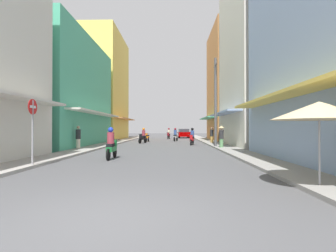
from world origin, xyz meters
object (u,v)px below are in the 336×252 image
(utility_pole, at_px, (216,102))
(pedestrian_midway, at_px, (212,136))
(motorbike_green, at_px, (112,145))
(motorbike_orange, at_px, (147,137))
(pedestrian_far, at_px, (221,136))
(parked_car, at_px, (184,133))
(motorbike_silver, at_px, (176,135))
(motorbike_red, at_px, (192,137))
(pedestrian_crossing, at_px, (78,138))
(vendor_umbrella, at_px, (319,111))
(street_sign_no_entry, at_px, (33,123))
(motorbike_black, at_px, (143,136))
(motorbike_maroon, at_px, (169,134))

(utility_pole, bearing_deg, pedestrian_midway, 84.63)
(pedestrian_midway, bearing_deg, motorbike_green, -119.26)
(motorbike_orange, distance_m, pedestrian_midway, 8.15)
(pedestrian_far, bearing_deg, motorbike_orange, 122.00)
(parked_car, distance_m, utility_pole, 20.09)
(motorbike_silver, distance_m, motorbike_red, 6.93)
(pedestrian_crossing, xyz_separation_m, utility_pole, (9.95, 2.73, 2.79))
(utility_pole, bearing_deg, vendor_umbrella, -88.90)
(motorbike_silver, distance_m, street_sign_no_entry, 20.87)
(motorbike_red, xyz_separation_m, utility_pole, (1.64, -2.99, 2.94))
(pedestrian_far, bearing_deg, motorbike_green, -137.18)
(street_sign_no_entry, bearing_deg, motorbike_orange, 82.97)
(motorbike_red, bearing_deg, parked_car, 90.18)
(motorbike_black, bearing_deg, motorbike_silver, 51.15)
(motorbike_red, xyz_separation_m, pedestrian_crossing, (-8.31, -5.72, 0.15))
(motorbike_green, distance_m, pedestrian_crossing, 5.94)
(motorbike_maroon, bearing_deg, motorbike_orange, -109.48)
(motorbike_silver, xyz_separation_m, pedestrian_midway, (3.52, -5.01, 0.11))
(motorbike_red, distance_m, street_sign_no_entry, 15.11)
(pedestrian_far, xyz_separation_m, vendor_umbrella, (0.07, -12.08, 1.00))
(motorbike_red, height_order, pedestrian_midway, pedestrian_midway)
(motorbike_black, relative_size, pedestrian_midway, 1.06)
(motorbike_red, xyz_separation_m, vendor_umbrella, (1.90, -16.46, 1.26))
(pedestrian_midway, height_order, vendor_umbrella, vendor_umbrella)
(motorbike_maroon, distance_m, pedestrian_midway, 12.00)
(motorbike_red, distance_m, utility_pole, 4.50)
(pedestrian_midway, relative_size, pedestrian_far, 0.96)
(parked_car, distance_m, pedestrian_midway, 15.21)
(motorbike_silver, distance_m, motorbike_maroon, 6.20)
(motorbike_black, xyz_separation_m, street_sign_no_entry, (-2.32, -15.82, 1.01))
(motorbike_green, xyz_separation_m, pedestrian_crossing, (-3.52, 4.79, 0.15))
(motorbike_orange, bearing_deg, motorbike_red, -52.29)
(parked_car, distance_m, pedestrian_crossing, 24.01)
(motorbike_green, xyz_separation_m, pedestrian_far, (6.61, 6.12, 0.26))
(pedestrian_crossing, distance_m, utility_pole, 10.69)
(motorbike_maroon, relative_size, motorbike_black, 1.04)
(motorbike_silver, xyz_separation_m, motorbike_red, (1.44, -6.78, 0.00))
(pedestrian_crossing, height_order, vendor_umbrella, vendor_umbrella)
(street_sign_no_entry, bearing_deg, pedestrian_far, 44.70)
(street_sign_no_entry, bearing_deg, motorbike_green, 49.35)
(motorbike_orange, bearing_deg, motorbike_maroon, 70.52)
(parked_car, height_order, pedestrian_crossing, pedestrian_crossing)
(motorbike_silver, bearing_deg, motorbike_red, -78.05)
(pedestrian_midway, bearing_deg, motorbike_orange, 147.31)
(pedestrian_midway, xyz_separation_m, pedestrian_far, (-0.26, -6.14, 0.15))
(motorbike_maroon, relative_size, utility_pole, 0.25)
(motorbike_black, height_order, parked_car, motorbike_black)
(motorbike_silver, height_order, motorbike_black, same)
(pedestrian_far, distance_m, utility_pole, 3.03)
(motorbike_black, bearing_deg, motorbike_red, -27.87)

